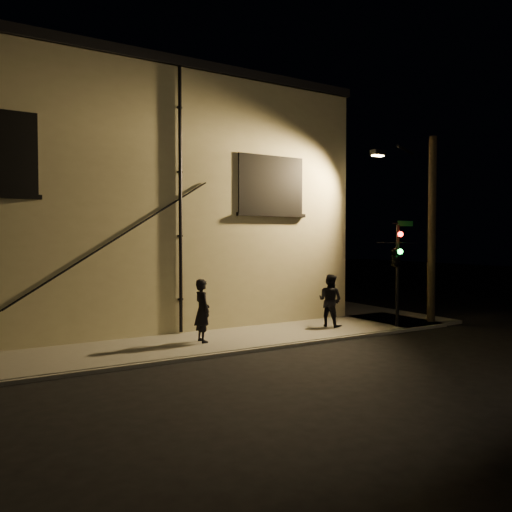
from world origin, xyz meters
TOP-DOWN VIEW (x-y plane):
  - ground at (0.00, 0.00)m, footprint 90.00×90.00m
  - sidewalk at (1.22, 4.39)m, footprint 21.00×16.00m
  - building at (-3.00, 8.99)m, footprint 16.20×12.23m
  - pedestrian_a at (-1.77, 1.36)m, footprint 0.45×0.67m
  - pedestrian_b at (3.05, 1.50)m, footprint 0.94×1.05m
  - traffic_signal at (4.78, 0.19)m, footprint 1.28×2.12m
  - streetlamp_pole at (6.73, 0.52)m, footprint 2.02×1.38m

SIDE VIEW (x-z plane):
  - ground at x=0.00m, z-range 0.00..0.00m
  - sidewalk at x=1.22m, z-range 0.00..0.12m
  - pedestrian_b at x=3.05m, z-range 0.12..1.90m
  - pedestrian_a at x=-1.77m, z-range 0.12..1.95m
  - traffic_signal at x=4.78m, z-range 0.75..4.34m
  - streetlamp_pole at x=6.73m, z-range 0.24..7.01m
  - building at x=-3.00m, z-range 0.00..8.80m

